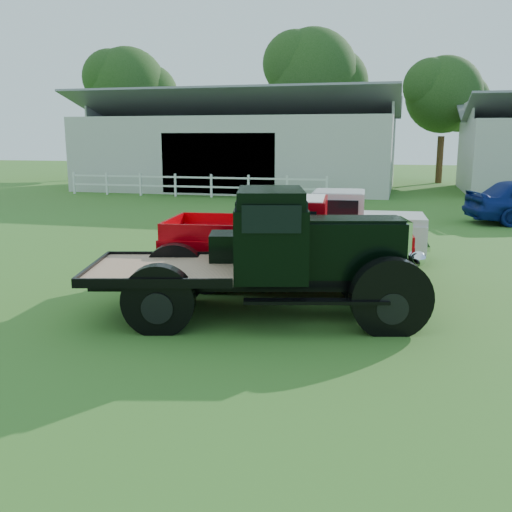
% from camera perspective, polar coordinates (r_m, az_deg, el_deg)
% --- Properties ---
extents(ground, '(120.00, 120.00, 0.00)m').
position_cam_1_polar(ground, '(9.12, -3.11, -7.91)').
color(ground, '#3F6A23').
extents(shed_left, '(18.80, 10.20, 5.60)m').
position_cam_1_polar(shed_left, '(35.51, -1.38, 11.35)').
color(shed_left, '#9A9A9A').
rests_on(shed_left, ground).
extents(fence_rail, '(14.20, 0.16, 1.20)m').
position_cam_1_polar(fence_rail, '(30.21, -6.30, 7.02)').
color(fence_rail, white).
rests_on(fence_rail, ground).
extents(tree_a, '(6.30, 6.30, 10.50)m').
position_cam_1_polar(tree_a, '(46.10, -12.62, 14.22)').
color(tree_a, '#183A0F').
rests_on(tree_a, ground).
extents(tree_b, '(6.90, 6.90, 11.50)m').
position_cam_1_polar(tree_b, '(42.78, 5.63, 15.32)').
color(tree_b, '#183A0F').
rests_on(tree_b, ground).
extents(tree_c, '(5.40, 5.40, 9.00)m').
position_cam_1_polar(tree_c, '(41.28, 18.15, 13.20)').
color(tree_c, '#183A0F').
rests_on(tree_c, ground).
extents(vintage_flatbed, '(5.99, 3.52, 2.23)m').
position_cam_1_polar(vintage_flatbed, '(9.75, 0.80, 0.20)').
color(vintage_flatbed, black).
rests_on(vintage_flatbed, ground).
extents(red_pickup, '(5.35, 2.49, 1.89)m').
position_cam_1_polar(red_pickup, '(11.85, 3.03, 1.43)').
color(red_pickup, '#B3030A').
rests_on(red_pickup, ground).
extents(white_pickup, '(4.75, 2.08, 1.71)m').
position_cam_1_polar(white_pickup, '(14.79, 7.87, 3.05)').
color(white_pickup, silver).
rests_on(white_pickup, ground).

